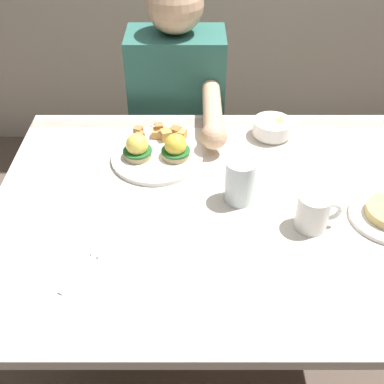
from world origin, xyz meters
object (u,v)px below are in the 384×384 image
object	(u,v)px
coffee_mug	(312,211)
water_glass_near	(238,183)
fruit_bowl	(270,128)
eggs_benedict_plate	(155,151)
dining_table	(218,232)
diner_person	(176,115)
fork	(84,266)

from	to	relation	value
coffee_mug	water_glass_near	xyz separation A→B (m)	(-0.17, 0.10, 0.00)
fruit_bowl	water_glass_near	xyz separation A→B (m)	(-0.13, -0.30, 0.02)
eggs_benedict_plate	water_glass_near	world-z (taller)	water_glass_near
dining_table	diner_person	size ratio (longest dim) A/B	1.05
fruit_bowl	diner_person	world-z (taller)	diner_person
eggs_benedict_plate	diner_person	distance (m)	0.41
dining_table	coffee_mug	size ratio (longest dim) A/B	10.77
diner_person	eggs_benedict_plate	bearing A→B (deg)	-97.09
coffee_mug	fork	world-z (taller)	coffee_mug
dining_table	coffee_mug	xyz separation A→B (m)	(0.22, -0.08, 0.16)
fruit_bowl	water_glass_near	world-z (taller)	water_glass_near
dining_table	fork	distance (m)	0.40
fork	water_glass_near	world-z (taller)	water_glass_near
diner_person	dining_table	bearing A→B (deg)	-78.00
eggs_benedict_plate	fruit_bowl	xyz separation A→B (m)	(0.35, 0.12, 0.00)
eggs_benedict_plate	fruit_bowl	size ratio (longest dim) A/B	2.25
coffee_mug	water_glass_near	bearing A→B (deg)	148.93
eggs_benedict_plate	fork	xyz separation A→B (m)	(-0.14, -0.42, -0.02)
water_glass_near	dining_table	bearing A→B (deg)	-158.20
coffee_mug	diner_person	world-z (taller)	diner_person
fork	water_glass_near	distance (m)	0.44
dining_table	water_glass_near	distance (m)	0.17
eggs_benedict_plate	fruit_bowl	bearing A→B (deg)	18.50
coffee_mug	dining_table	bearing A→B (deg)	159.03
eggs_benedict_plate	water_glass_near	size ratio (longest dim) A/B	2.22
dining_table	coffee_mug	bearing A→B (deg)	-20.97
dining_table	diner_person	world-z (taller)	diner_person
fork	diner_person	distance (m)	0.84
coffee_mug	fork	bearing A→B (deg)	-166.18
dining_table	diner_person	bearing A→B (deg)	102.00
eggs_benedict_plate	diner_person	xyz separation A→B (m)	(0.05, 0.39, -0.11)
fruit_bowl	fork	xyz separation A→B (m)	(-0.49, -0.54, -0.03)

